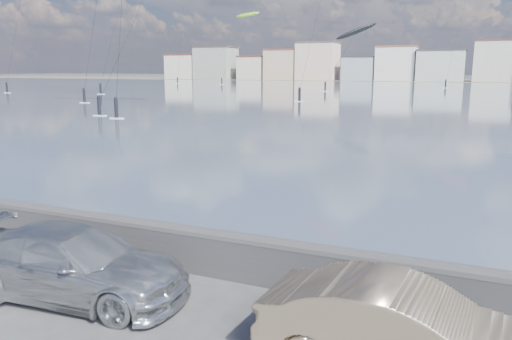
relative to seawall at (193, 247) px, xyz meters
The scene contains 9 objects.
ground 2.76m from the seawall, 90.00° to the right, with size 700.00×700.00×0.00m, color #333335.
bay_water 88.80m from the seawall, 90.00° to the left, with size 500.00×177.00×0.00m, color #3C4D69.
far_shore_strip 197.30m from the seawall, 90.00° to the left, with size 500.00×60.00×0.00m, color #4C473D.
seawall is the anchor object (origin of this frame).
far_buildings 183.39m from the seawall, 89.59° to the left, with size 240.79×13.26×14.60m.
car_silver 2.58m from the seawall, 127.35° to the right, with size 1.97×4.85×1.41m, color #B8BCC0.
car_champagne 5.37m from the seawall, 24.03° to the right, with size 1.52×4.37×1.44m, color tan.
kitesurfer_5 142.62m from the seawall, 113.90° to the left, with size 9.61×13.92×21.10m.
kitesurfer_9 100.22m from the seawall, 100.45° to the left, with size 9.04×12.09×14.49m.
Camera 1 is at (5.57, -6.55, 4.55)m, focal length 35.00 mm.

